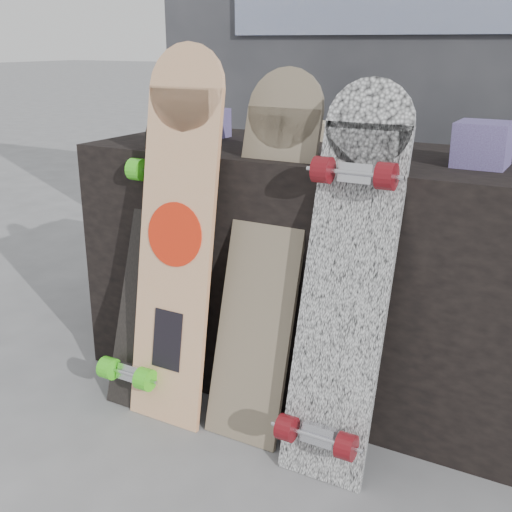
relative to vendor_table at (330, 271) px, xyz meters
The scene contains 10 objects.
ground 0.64m from the vendor_table, 90.00° to the right, with size 60.00×60.00×0.00m, color slate.
vendor_table is the anchor object (origin of this frame).
booth 1.10m from the vendor_table, 90.00° to the left, with size 2.40×0.22×2.20m.
merch_box_purple 0.70m from the vendor_table, behind, with size 0.18×0.12×0.10m, color #473266.
merch_box_small 0.64m from the vendor_table, ahead, with size 0.14×0.14×0.12m, color #473266.
merch_box_flat 0.48m from the vendor_table, 111.23° to the left, with size 0.22×0.10×0.06m, color #D1B78C.
longboard_geisha 0.55m from the vendor_table, 130.73° to the right, with size 0.25×0.22×1.13m.
longboard_celtic 0.36m from the vendor_table, 103.81° to the right, with size 0.24×0.32×1.06m.
longboard_cascadia 0.45m from the vendor_table, 62.36° to the right, with size 0.24×0.36×1.04m.
skateboard_dark 0.58m from the vendor_table, 143.21° to the right, with size 0.22×0.37×0.95m.
Camera 1 is at (0.76, -1.37, 1.12)m, focal length 45.00 mm.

